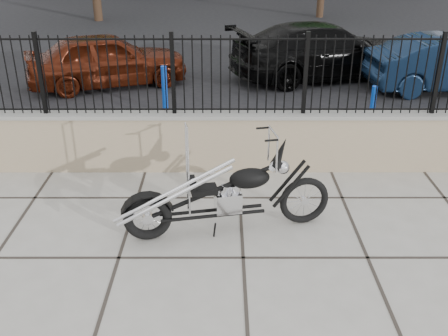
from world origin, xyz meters
name	(u,v)px	position (x,y,z in m)	size (l,w,h in m)	color
ground_plane	(243,258)	(0.00, 0.00, 0.00)	(90.00, 90.00, 0.00)	#99968E
parking_lot	(231,40)	(0.00, 12.50, 0.00)	(30.00, 30.00, 0.00)	black
retaining_wall	(238,141)	(0.00, 2.50, 0.48)	(14.00, 0.36, 0.96)	gray
iron_fence	(239,75)	(0.00, 2.50, 1.56)	(14.00, 0.08, 1.20)	black
chopper_motorcycle	(224,178)	(-0.23, 0.61, 0.77)	(2.56, 0.45, 1.54)	black
car_red	(107,59)	(-3.03, 7.20, 0.64)	(1.52, 3.78, 1.29)	#4C180A
car_black	(323,51)	(2.28, 7.93, 0.69)	(1.93, 4.74, 1.38)	black
bollard_a	(165,90)	(-1.45, 5.22, 0.50)	(0.12, 0.12, 0.99)	blue
bollard_b	(372,108)	(2.59, 4.24, 0.44)	(0.10, 0.10, 0.87)	#0B40AF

